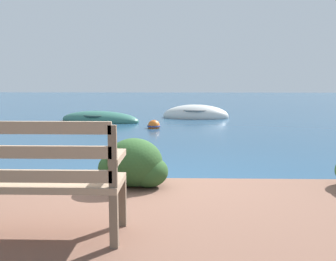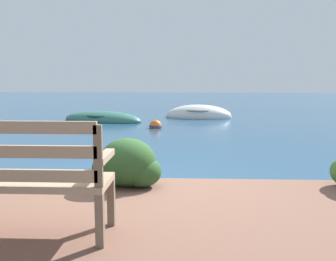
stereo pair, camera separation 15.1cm
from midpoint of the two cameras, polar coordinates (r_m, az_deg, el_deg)
ground_plane at (r=4.77m, az=-3.33°, el=-9.79°), size 80.00×80.00×0.00m
park_bench at (r=3.07m, az=-21.39°, el=-6.58°), size 1.37×0.48×0.93m
hedge_clump_left at (r=4.33m, az=-6.33°, el=-5.31°), size 0.82×0.59×0.56m
rowboat_nearest at (r=13.34m, az=-10.72°, el=1.61°), size 3.22×2.10×0.64m
rowboat_mid at (r=14.41m, az=3.93°, el=2.25°), size 2.63×1.52×0.88m
mooring_buoy at (r=11.26m, az=-2.56°, el=0.69°), size 0.41×0.41×0.37m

